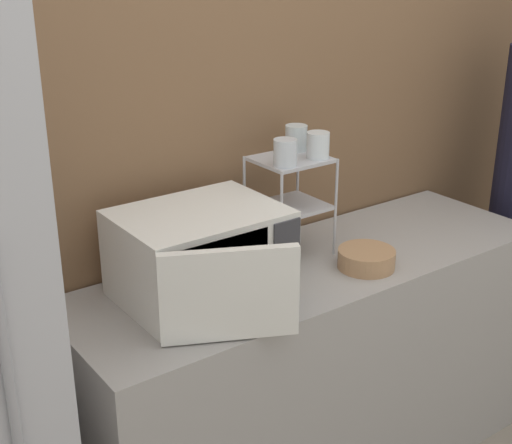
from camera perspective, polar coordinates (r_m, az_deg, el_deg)
wall_back at (r=2.60m, az=0.32°, el=7.20°), size 8.00×0.06×2.60m
counter at (r=2.71m, az=4.52°, el=-11.96°), size 1.81×0.58×0.91m
microwave at (r=2.19m, az=-4.38°, el=-2.71°), size 0.51×0.57×0.28m
dish_rack at (r=2.46m, az=2.75°, el=2.92°), size 0.25×0.22×0.35m
glass_front_left at (r=2.33m, az=2.35°, el=5.57°), size 0.08×0.08×0.09m
glass_back_right at (r=2.52m, az=3.24°, el=6.75°), size 0.08×0.08×0.09m
glass_front_right at (r=2.43m, az=4.98°, el=6.15°), size 0.08×0.08×0.09m
bowl at (r=2.46m, az=8.82°, el=-2.94°), size 0.20×0.20×0.06m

